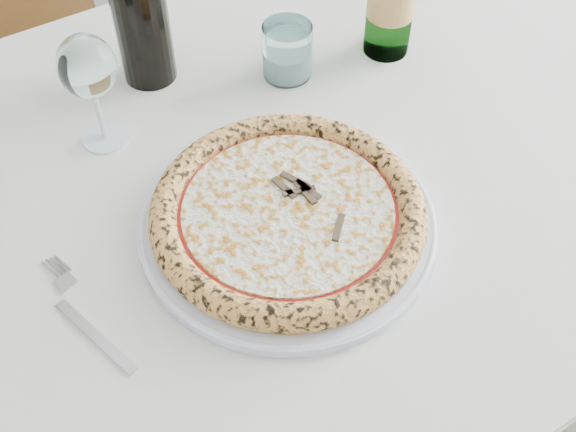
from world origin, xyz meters
name	(u,v)px	position (x,y,z in m)	size (l,w,h in m)	color
dining_table	(248,217)	(-0.10, 0.29, 0.68)	(1.59, 0.96, 0.76)	#57351A
chair_far	(26,43)	(-0.18, 1.05, 0.53)	(0.48, 0.48, 0.93)	#57351A
plate	(288,222)	(-0.10, 0.19, 0.76)	(0.36, 0.36, 0.02)	white
pizza	(288,213)	(-0.10, 0.19, 0.78)	(0.33, 0.33, 0.03)	#D2B762
fork	(85,318)	(-0.36, 0.21, 0.76)	(0.04, 0.18, 0.00)	#A8A8A8
wine_glass	(87,69)	(-0.23, 0.46, 0.87)	(0.07, 0.07, 0.16)	silver
tumbler	(287,54)	(0.06, 0.44, 0.79)	(0.07, 0.07, 0.08)	white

